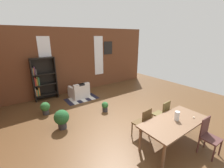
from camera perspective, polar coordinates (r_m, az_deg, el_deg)
ground_plane at (r=5.22m, az=7.59°, el=-16.08°), size 11.37×11.37×0.00m
back_wall_brick at (r=8.22m, az=-13.81°, el=8.43°), size 9.12×0.12×3.28m
window_pane_0 at (r=7.71m, az=-23.55°, el=8.14°), size 0.55×0.02×2.13m
window_pane_1 at (r=8.76m, az=-4.99°, el=10.50°), size 0.55×0.02×2.13m
dining_table at (r=4.49m, az=22.25°, el=-13.61°), size 1.97×0.91×0.73m
vase_on_table at (r=4.46m, az=23.16°, el=-10.95°), size 0.13×0.13×0.25m
tealight_candle_0 at (r=4.81m, az=28.28°, el=-11.00°), size 0.04×0.04×0.03m
dining_chair_near_right at (r=4.68m, az=32.38°, el=-15.86°), size 0.41×0.41×0.95m
dining_chair_far_left at (r=4.59m, az=11.62°, el=-13.90°), size 0.43×0.43×0.95m
dining_chair_far_right at (r=5.20m, az=18.37°, el=-10.46°), size 0.43×0.43×0.95m
bookshelf_tall at (r=7.64m, az=-24.56°, el=1.64°), size 1.03×0.31×1.96m
armchair_white at (r=7.59m, az=-12.18°, el=-2.84°), size 0.84×0.84×0.75m
potted_plant_by_shelf at (r=6.38m, az=-23.75°, el=-8.11°), size 0.35×0.35×0.49m
potted_plant_corner at (r=6.09m, az=-2.65°, el=-8.34°), size 0.26×0.26×0.40m
potted_plant_window at (r=5.24m, az=-18.34°, el=-12.06°), size 0.48×0.48×0.64m
striped_rug at (r=7.46m, az=-11.26°, el=-5.42°), size 1.50×0.87×0.01m
framed_picture at (r=9.06m, az=-1.49°, el=13.36°), size 0.56×0.03×0.72m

